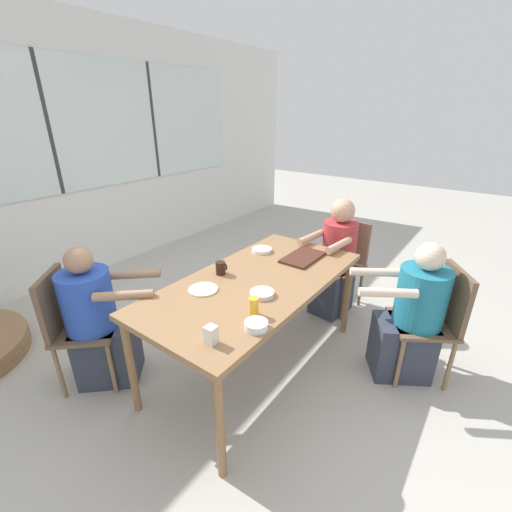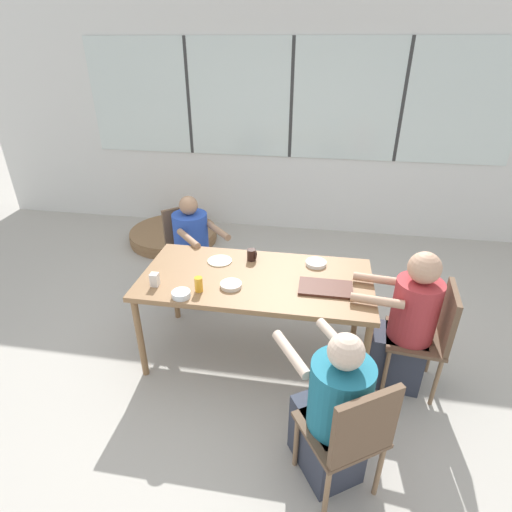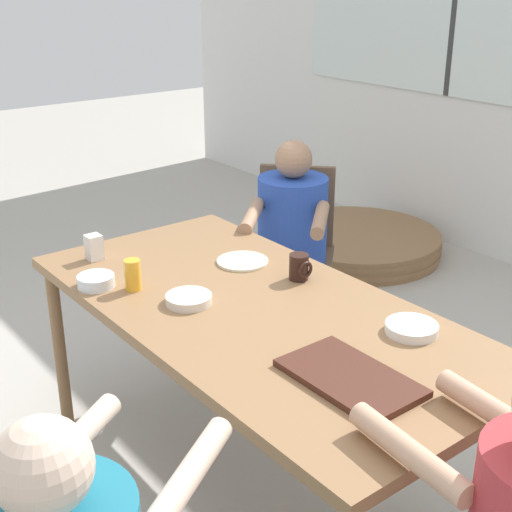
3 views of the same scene
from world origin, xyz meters
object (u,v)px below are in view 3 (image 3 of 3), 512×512
object	(u,v)px
person_man_teal_shirt	(291,260)
juice_glass	(133,275)
bowl_cereal	(189,299)
bowl_white_shallow	(412,328)
bowl_fruit	(96,281)
milk_carton_small	(94,247)
coffee_mug	(299,267)
folded_table_stack	(356,243)
chair_for_man_teal_shirt	(295,237)

from	to	relation	value
person_man_teal_shirt	juice_glass	world-z (taller)	person_man_teal_shirt
bowl_cereal	bowl_white_shallow	bearing A→B (deg)	35.63
juice_glass	bowl_fruit	bearing A→B (deg)	-137.40
milk_carton_small	bowl_fruit	bearing A→B (deg)	-25.10
bowl_cereal	person_man_teal_shirt	bearing A→B (deg)	121.81
person_man_teal_shirt	bowl_cereal	world-z (taller)	person_man_teal_shirt
milk_carton_small	bowl_cereal	bearing A→B (deg)	7.65
coffee_mug	bowl_white_shallow	size ratio (longest dim) A/B	0.58
folded_table_stack	bowl_cereal	bearing A→B (deg)	-59.17
milk_carton_small	chair_for_man_teal_shirt	bearing A→B (deg)	98.37
bowl_cereal	juice_glass	bearing A→B (deg)	-156.70
bowl_white_shallow	bowl_fruit	xyz separation A→B (m)	(-0.91, -0.61, 0.01)
coffee_mug	juice_glass	bearing A→B (deg)	-119.55
chair_for_man_teal_shirt	coffee_mug	bearing A→B (deg)	96.59
bowl_fruit	folded_table_stack	distance (m)	2.60
chair_for_man_teal_shirt	person_man_teal_shirt	world-z (taller)	person_man_teal_shirt
chair_for_man_teal_shirt	folded_table_stack	xyz separation A→B (m)	(-0.55, 1.03, -0.44)
coffee_mug	juice_glass	size ratio (longest dim) A/B	0.86
person_man_teal_shirt	bowl_cereal	xyz separation A→B (m)	(0.60, -0.97, 0.30)
chair_for_man_teal_shirt	folded_table_stack	size ratio (longest dim) A/B	0.77
person_man_teal_shirt	bowl_fruit	bearing A→B (deg)	60.89
bowl_white_shallow	bowl_cereal	world-z (taller)	same
person_man_teal_shirt	bowl_fruit	distance (m)	1.23
milk_carton_small	bowl_white_shallow	world-z (taller)	milk_carton_small
chair_for_man_teal_shirt	coffee_mug	size ratio (longest dim) A/B	9.15
coffee_mug	milk_carton_small	bearing A→B (deg)	-141.70
folded_table_stack	bowl_white_shallow	bearing A→B (deg)	-42.37
bowl_fruit	milk_carton_small	bearing A→B (deg)	154.90
chair_for_man_teal_shirt	bowl_white_shallow	xyz separation A→B (m)	(1.32, -0.67, 0.25)
bowl_cereal	bowl_fruit	distance (m)	0.36
bowl_cereal	bowl_fruit	xyz separation A→B (m)	(-0.31, -0.18, 0.01)
milk_carton_small	coffee_mug	bearing A→B (deg)	38.30
juice_glass	coffee_mug	bearing A→B (deg)	60.45
chair_for_man_teal_shirt	juice_glass	world-z (taller)	chair_for_man_teal_shirt
person_man_teal_shirt	folded_table_stack	xyz separation A→B (m)	(-0.67, 1.16, -0.39)
juice_glass	milk_carton_small	world-z (taller)	juice_glass
juice_glass	folded_table_stack	bearing A→B (deg)	115.51
coffee_mug	chair_for_man_teal_shirt	bearing A→B (deg)	139.79
person_man_teal_shirt	milk_carton_small	size ratio (longest dim) A/B	10.59
juice_glass	milk_carton_small	bearing A→B (deg)	177.00
coffee_mug	folded_table_stack	size ratio (longest dim) A/B	0.08
person_man_teal_shirt	bowl_cereal	distance (m)	1.18
chair_for_man_teal_shirt	bowl_fruit	size ratio (longest dim) A/B	6.64
person_man_teal_shirt	bowl_white_shallow	bearing A→B (deg)	112.36
bowl_fruit	folded_table_stack	bearing A→B (deg)	112.51
bowl_cereal	coffee_mug	bearing A→B (deg)	79.40
chair_for_man_teal_shirt	milk_carton_small	distance (m)	1.22
milk_carton_small	folded_table_stack	size ratio (longest dim) A/B	0.09
person_man_teal_shirt	bowl_fruit	xyz separation A→B (m)	(0.29, -1.16, 0.31)
bowl_white_shallow	bowl_fruit	size ratio (longest dim) A/B	1.25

